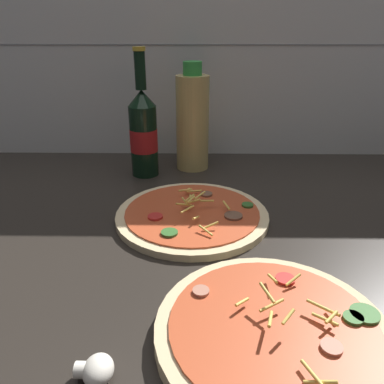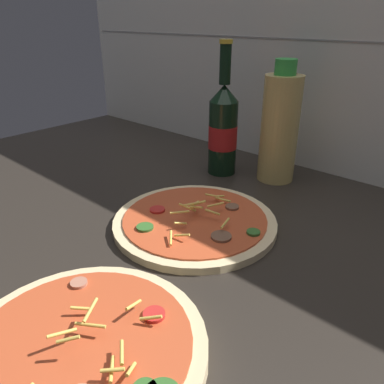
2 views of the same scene
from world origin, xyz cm
name	(u,v)px [view 1 (image 1 of 2)]	position (x,y,z in cm)	size (l,w,h in cm)	color
counter_slab	(229,249)	(0.00, 0.00, 1.25)	(160.00, 90.00, 2.50)	#28231E
tile_backsplash	(220,44)	(0.00, 45.50, 30.00)	(160.00, 1.13, 60.00)	silver
pizza_near	(273,332)	(3.26, -20.13, 3.63)	(26.08, 26.08, 5.35)	beige
pizza_far	(192,215)	(-6.07, 7.95, 3.27)	(27.25, 27.25, 4.40)	beige
beer_bottle	(143,132)	(-17.31, 29.79, 12.55)	(6.21, 6.21, 27.84)	black
oil_bottle	(192,121)	(-6.43, 34.51, 13.82)	(7.66, 7.66, 24.62)	#D6B766
mushroom_left	(96,370)	(-14.94, -25.55, 3.76)	(3.79, 3.61, 2.53)	white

